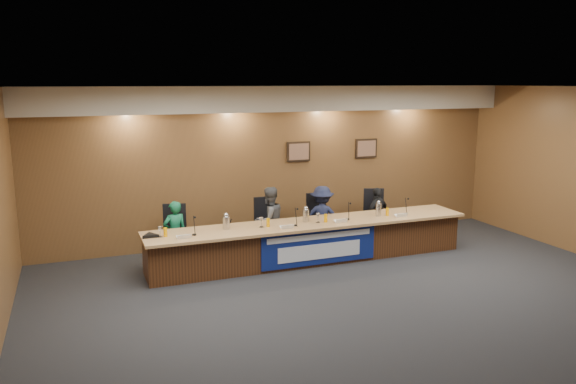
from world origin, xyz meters
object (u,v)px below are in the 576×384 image
Objects in this scene: panelist_a at (175,233)px; carafe_right at (378,210)px; speakerphone at (150,236)px; office_chair_d at (375,218)px; panelist_d at (377,215)px; office_chair_c at (320,224)px; banner at (320,247)px; dais_body at (310,242)px; office_chair_a at (174,238)px; office_chair_b at (268,229)px; carafe_mid at (306,216)px; panelist_c at (322,217)px; panelist_b at (269,221)px; carafe_left at (226,223)px.

panelist_a reaches higher than carafe_right.
speakerphone is at bearing 40.30° from panelist_a.
office_chair_d is 1.96× the size of carafe_right.
panelist_d is 2.40× the size of office_chair_c.
panelist_d reaches higher than banner.
panelist_a is 4.17m from panelist_d.
speakerphone reaches higher than office_chair_c.
dais_body is 12.50× the size of office_chair_a.
office_chair_b is (1.80, 0.00, 0.00)m from office_chair_a.
carafe_mid reaches higher than speakerphone.
panelist_c is at bearing 140.80° from carafe_right.
panelist_c is at bearing 63.53° from banner.
office_chair_a is 4.17m from office_chair_d.
panelist_a is 0.15m from office_chair_a.
panelist_b is 4.14× the size of speakerphone.
panelist_a is 3.85m from carafe_right.
office_chair_a is (-2.38, 1.16, 0.10)m from banner.
carafe_right is (1.97, -0.71, 0.21)m from panelist_b.
office_chair_d is (4.17, 0.10, -0.12)m from panelist_a.
banner is 8.99× the size of carafe_right.
panelist_b reaches higher than panelist_a.
office_chair_d is (1.79, 1.16, 0.10)m from banner.
office_chair_d is 2.09× the size of carafe_mid.
office_chair_a is (-2.38, 0.75, 0.13)m from dais_body.
office_chair_c is at bearing 12.34° from speakerphone.
panelist_c is (0.53, 1.06, 0.25)m from banner.
banner is 2.62m from panelist_a.
dais_body is 0.88m from panelist_c.
carafe_right is (3.77, -0.71, 0.28)m from panelist_a.
speakerphone is at bearing -178.44° from carafe_left.
office_chair_b is (-2.36, 0.10, -0.10)m from panelist_d.
panelist_b reaches higher than office_chair_d.
carafe_left is (-1.59, 0.03, 0.51)m from dais_body.
panelist_b is (1.80, 0.00, 0.07)m from panelist_a.
carafe_right reaches higher than office_chair_b.
office_chair_b is at bearing -158.94° from office_chair_d.
panelist_d is 2.37m from office_chair_b.
panelist_a is 0.85m from speakerphone.
dais_body reaches higher than office_chair_c.
dais_body is 1.67m from carafe_left.
banner is at bearing -8.09° from speakerphone.
office_chair_b is at bearing -108.03° from panelist_b.
carafe_mid is (-1.87, -0.62, 0.29)m from panelist_d.
panelist_a is 2.40m from carafe_mid.
panelist_d is at bearing 13.58° from office_chair_a.
panelist_d is 5.04× the size of carafe_left.
carafe_left is 0.93× the size of carafe_right.
panelist_b is 2.37m from panelist_d.
panelist_b is 5.41× the size of carafe_right.
panelist_a reaches higher than office_chair_c.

